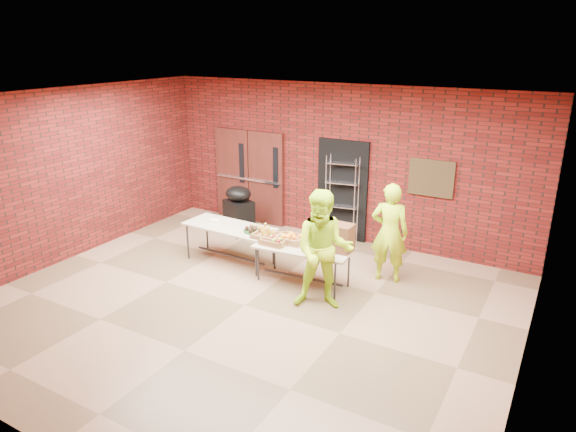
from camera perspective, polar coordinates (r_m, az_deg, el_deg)
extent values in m
cube|color=brown|center=(8.31, -4.82, -9.98)|extent=(8.00, 7.00, 0.04)
cube|color=silver|center=(7.32, -5.53, 12.82)|extent=(8.00, 7.00, 0.04)
cube|color=maroon|center=(10.62, 5.79, 5.87)|extent=(8.00, 0.04, 3.20)
cube|color=maroon|center=(5.41, -27.23, -9.61)|extent=(8.00, 0.04, 3.20)
cube|color=maroon|center=(10.42, -23.67, 4.09)|extent=(0.04, 7.00, 3.20)
cube|color=maroon|center=(6.41, 26.02, -5.02)|extent=(0.04, 7.00, 3.20)
cube|color=#4E1916|center=(11.98, -6.11, 4.66)|extent=(0.88, 0.08, 2.10)
cube|color=#4E1916|center=(11.49, -2.45, 4.13)|extent=(0.88, 0.08, 2.10)
cube|color=black|center=(11.71, -5.19, 5.87)|extent=(0.12, 0.02, 0.90)
cube|color=black|center=(11.23, -1.40, 5.37)|extent=(0.12, 0.02, 0.90)
cube|color=silver|center=(11.70, -4.48, 4.10)|extent=(1.70, 0.04, 0.05)
cube|color=black|center=(10.67, 6.05, 2.86)|extent=(1.10, 0.06, 2.10)
cube|color=#392816|center=(9.97, 15.63, 4.09)|extent=(0.85, 0.04, 0.70)
cube|color=#C5B096|center=(9.61, -6.54, -1.19)|extent=(1.78, 0.79, 0.04)
cube|color=#333238|center=(9.82, -6.42, -4.39)|extent=(1.56, 0.10, 0.03)
cylinder|color=#333238|center=(10.40, -8.99, -1.83)|extent=(0.04, 0.04, 0.68)
cylinder|color=#333238|center=(9.55, -1.64, -3.50)|extent=(0.04, 0.04, 0.68)
cylinder|color=#333238|center=(9.98, -11.07, -2.85)|extent=(0.04, 0.04, 0.68)
cylinder|color=#333238|center=(9.10, -3.57, -4.72)|extent=(0.04, 0.04, 0.68)
cube|color=#C5B096|center=(8.69, 1.68, -3.59)|extent=(1.70, 0.83, 0.04)
cube|color=#333238|center=(8.92, 1.64, -6.85)|extent=(1.46, 0.16, 0.03)
cylinder|color=#333238|center=(9.38, -1.50, -4.09)|extent=(0.03, 0.03, 0.64)
cylinder|color=#333238|center=(8.77, 6.76, -5.93)|extent=(0.03, 0.03, 0.64)
cylinder|color=#333238|center=(8.95, -3.34, -5.28)|extent=(0.03, 0.03, 0.64)
cylinder|color=#333238|center=(8.31, 5.24, -7.34)|extent=(0.03, 0.03, 0.64)
cube|color=#93603B|center=(8.98, -2.34, -2.44)|extent=(0.48, 0.37, 0.07)
cube|color=#93603B|center=(8.87, 0.27, -2.70)|extent=(0.47, 0.37, 0.07)
cube|color=#93603B|center=(8.80, -1.53, -2.93)|extent=(0.43, 0.33, 0.07)
cylinder|color=#13481E|center=(9.28, -3.69, -1.65)|extent=(0.42, 0.42, 0.02)
cube|color=white|center=(9.79, -8.18, -0.56)|extent=(0.17, 0.12, 0.06)
cube|color=brown|center=(8.48, 5.99, -2.45)|extent=(0.35, 0.32, 0.47)
cylinder|color=white|center=(8.35, 3.34, -3.51)|extent=(0.08, 0.08, 0.25)
cylinder|color=white|center=(8.31, 4.10, -3.70)|extent=(0.08, 0.08, 0.24)
cylinder|color=white|center=(8.52, 3.96, -3.03)|extent=(0.09, 0.09, 0.26)
cube|color=black|center=(11.12, -5.46, -0.12)|extent=(0.73, 0.68, 0.74)
ellipsoid|color=black|center=(10.96, -5.54, 2.49)|extent=(0.72, 0.68, 0.32)
imported|color=#B6EB1A|center=(8.93, 11.20, -1.83)|extent=(0.71, 0.54, 1.76)
imported|color=#B6EB1A|center=(7.86, 3.98, -3.84)|extent=(1.13, 1.02, 1.90)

